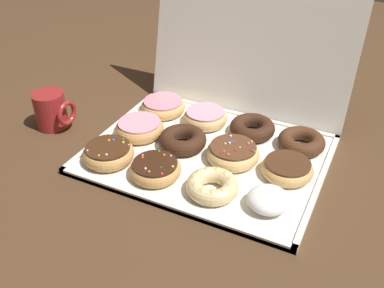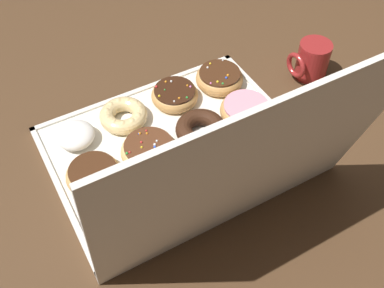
# 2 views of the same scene
# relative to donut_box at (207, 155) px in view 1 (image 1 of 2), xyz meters

# --- Properties ---
(ground_plane) EXTENTS (3.00, 3.00, 0.00)m
(ground_plane) POSITION_rel_donut_box_xyz_m (0.00, 0.00, -0.01)
(ground_plane) COLOR #4C331E
(donut_box) EXTENTS (0.53, 0.41, 0.01)m
(donut_box) POSITION_rel_donut_box_xyz_m (0.00, 0.00, 0.00)
(donut_box) COLOR silver
(donut_box) RESTS_ON ground
(box_lid_open) EXTENTS (0.53, 0.11, 0.42)m
(box_lid_open) POSITION_rel_donut_box_xyz_m (0.00, 0.26, 0.20)
(box_lid_open) COLOR silver
(box_lid_open) RESTS_ON ground
(sprinkle_donut_0) EXTENTS (0.12, 0.12, 0.04)m
(sprinkle_donut_0) POSITION_rel_donut_box_xyz_m (-0.19, -0.12, 0.02)
(sprinkle_donut_0) COLOR tan
(sprinkle_donut_0) RESTS_ON donut_box
(sprinkle_donut_1) EXTENTS (0.11, 0.11, 0.04)m
(sprinkle_donut_1) POSITION_rel_donut_box_xyz_m (-0.07, -0.13, 0.02)
(sprinkle_donut_1) COLOR tan
(sprinkle_donut_1) RESTS_ON donut_box
(cruller_donut_2) EXTENTS (0.11, 0.11, 0.04)m
(cruller_donut_2) POSITION_rel_donut_box_xyz_m (0.07, -0.12, 0.02)
(cruller_donut_2) COLOR #EACC8C
(cruller_donut_2) RESTS_ON donut_box
(powdered_filled_donut_3) EXTENTS (0.08, 0.08, 0.04)m
(powdered_filled_donut_3) POSITION_rel_donut_box_xyz_m (0.18, -0.12, 0.03)
(powdered_filled_donut_3) COLOR white
(powdered_filled_donut_3) RESTS_ON donut_box
(pink_frosted_donut_4) EXTENTS (0.12, 0.12, 0.04)m
(pink_frosted_donut_4) POSITION_rel_donut_box_xyz_m (-0.18, -0.00, 0.02)
(pink_frosted_donut_4) COLOR tan
(pink_frosted_donut_4) RESTS_ON donut_box
(chocolate_cake_ring_donut_5) EXTENTS (0.11, 0.11, 0.04)m
(chocolate_cake_ring_donut_5) POSITION_rel_donut_box_xyz_m (-0.06, 0.00, 0.02)
(chocolate_cake_ring_donut_5) COLOR #381E11
(chocolate_cake_ring_donut_5) RESTS_ON donut_box
(sprinkle_donut_6) EXTENTS (0.12, 0.12, 0.04)m
(sprinkle_donut_6) POSITION_rel_donut_box_xyz_m (0.06, -0.00, 0.02)
(sprinkle_donut_6) COLOR #E5B770
(sprinkle_donut_6) RESTS_ON donut_box
(chocolate_frosted_donut_7) EXTENTS (0.11, 0.11, 0.03)m
(chocolate_frosted_donut_7) POSITION_rel_donut_box_xyz_m (0.19, -0.00, 0.02)
(chocolate_frosted_donut_7) COLOR tan
(chocolate_frosted_donut_7) RESTS_ON donut_box
(pink_frosted_donut_8) EXTENTS (0.12, 0.12, 0.04)m
(pink_frosted_donut_8) POSITION_rel_donut_box_xyz_m (-0.18, 0.12, 0.02)
(pink_frosted_donut_8) COLOR tan
(pink_frosted_donut_8) RESTS_ON donut_box
(pink_frosted_donut_9) EXTENTS (0.11, 0.11, 0.04)m
(pink_frosted_donut_9) POSITION_rel_donut_box_xyz_m (-0.06, 0.12, 0.02)
(pink_frosted_donut_9) COLOR #E5B770
(pink_frosted_donut_9) RESTS_ON donut_box
(chocolate_cake_ring_donut_10) EXTENTS (0.11, 0.11, 0.04)m
(chocolate_cake_ring_donut_10) POSITION_rel_donut_box_xyz_m (0.07, 0.12, 0.02)
(chocolate_cake_ring_donut_10) COLOR #381E11
(chocolate_cake_ring_donut_10) RESTS_ON donut_box
(chocolate_cake_ring_donut_11) EXTENTS (0.11, 0.11, 0.03)m
(chocolate_cake_ring_donut_11) POSITION_rel_donut_box_xyz_m (0.19, 0.12, 0.02)
(chocolate_cake_ring_donut_11) COLOR #472816
(chocolate_cake_ring_donut_11) RESTS_ON donut_box
(coffee_mug) EXTENTS (0.10, 0.08, 0.09)m
(coffee_mug) POSITION_rel_donut_box_xyz_m (-0.41, -0.05, 0.04)
(coffee_mug) COLOR maroon
(coffee_mug) RESTS_ON ground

